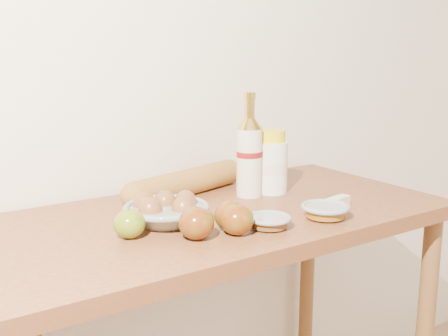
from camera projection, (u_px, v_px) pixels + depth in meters
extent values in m
cube|color=silver|center=(154.00, 51.00, 1.62)|extent=(3.50, 0.02, 2.60)
cube|color=brown|center=(217.00, 219.00, 1.44)|extent=(1.20, 0.60, 0.04)
cylinder|color=brown|center=(307.00, 294.00, 2.04)|extent=(0.05, 0.05, 0.86)
cylinder|color=beige|center=(249.00, 163.00, 1.57)|extent=(0.08, 0.08, 0.19)
cylinder|color=maroon|center=(249.00, 154.00, 1.56)|extent=(0.08, 0.08, 0.02)
cone|color=gold|center=(250.00, 123.00, 1.54)|extent=(0.08, 0.08, 0.03)
cylinder|color=gold|center=(250.00, 109.00, 1.53)|extent=(0.03, 0.03, 0.05)
cylinder|color=gold|center=(250.00, 96.00, 1.53)|extent=(0.04, 0.04, 0.02)
cylinder|color=white|center=(271.00, 167.00, 1.61)|extent=(0.12, 0.12, 0.15)
cylinder|color=silver|center=(271.00, 167.00, 1.61)|extent=(0.12, 0.12, 0.03)
cylinder|color=yellow|center=(272.00, 136.00, 1.59)|extent=(0.10, 0.10, 0.03)
torus|color=gray|center=(166.00, 208.00, 1.33)|extent=(0.27, 0.27, 0.02)
ellipsoid|color=brown|center=(150.00, 212.00, 1.31)|extent=(0.08, 0.08, 0.07)
ellipsoid|color=brown|center=(183.00, 211.00, 1.32)|extent=(0.08, 0.08, 0.07)
ellipsoid|color=brown|center=(165.00, 204.00, 1.37)|extent=(0.08, 0.08, 0.07)
ellipsoid|color=brown|center=(145.00, 206.00, 1.35)|extent=(0.08, 0.08, 0.07)
ellipsoid|color=brown|center=(186.00, 204.00, 1.37)|extent=(0.08, 0.08, 0.07)
cylinder|color=#B58337|center=(186.00, 183.00, 1.58)|extent=(0.38, 0.17, 0.07)
sphere|color=#B58337|center=(135.00, 196.00, 1.44)|extent=(0.09, 0.09, 0.07)
sphere|color=#B58337|center=(229.00, 172.00, 1.72)|extent=(0.09, 0.09, 0.07)
ellipsoid|color=olive|center=(129.00, 224.00, 1.23)|extent=(0.09, 0.09, 0.07)
cylinder|color=#463017|center=(129.00, 212.00, 1.23)|extent=(0.01, 0.01, 0.01)
ellipsoid|color=maroon|center=(196.00, 223.00, 1.23)|extent=(0.09, 0.09, 0.07)
cylinder|color=#4A2D18|center=(196.00, 210.00, 1.22)|extent=(0.01, 0.01, 0.01)
ellipsoid|color=#8F070A|center=(231.00, 215.00, 1.28)|extent=(0.10, 0.10, 0.07)
cylinder|color=#4E321A|center=(231.00, 203.00, 1.28)|extent=(0.01, 0.01, 0.01)
torus|color=gray|center=(269.00, 218.00, 1.30)|extent=(0.13, 0.13, 0.01)
cylinder|color=brown|center=(269.00, 222.00, 1.30)|extent=(0.10, 0.10, 0.02)
torus|color=gray|center=(325.00, 207.00, 1.37)|extent=(0.14, 0.14, 0.01)
cylinder|color=brown|center=(325.00, 212.00, 1.38)|extent=(0.12, 0.12, 0.02)
cube|color=beige|center=(336.00, 203.00, 1.46)|extent=(0.10, 0.05, 0.03)
cube|color=beige|center=(336.00, 203.00, 1.46)|extent=(0.06, 0.04, 0.03)
ellipsoid|color=#8F070A|center=(237.00, 219.00, 1.25)|extent=(0.10, 0.10, 0.07)
cylinder|color=#4E321A|center=(237.00, 207.00, 1.25)|extent=(0.01, 0.01, 0.01)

